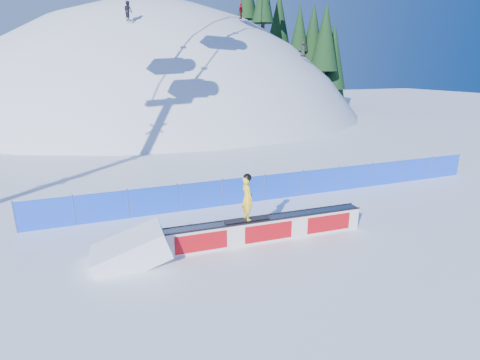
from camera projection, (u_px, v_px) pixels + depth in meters
name	position (u px, v px, depth m)	size (l,w,h in m)	color
ground	(341.00, 236.00, 13.53)	(160.00, 160.00, 0.00)	white
snow_hill	(165.00, 233.00, 56.31)	(64.00, 64.00, 64.00)	silver
treeline	(309.00, 38.00, 54.42)	(19.54, 11.07, 19.71)	#352315
safety_fence	(284.00, 186.00, 17.39)	(22.05, 0.05, 1.30)	blue
rail_box	(266.00, 229.00, 13.10)	(7.34, 0.72, 0.88)	silver
snow_ramp	(132.00, 261.00, 11.78)	(2.28, 1.52, 0.85)	white
snowboarder	(247.00, 198.00, 12.51)	(1.58, 0.59, 1.64)	black
distant_skiers	(191.00, 13.00, 38.31)	(19.50, 8.53, 7.41)	black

